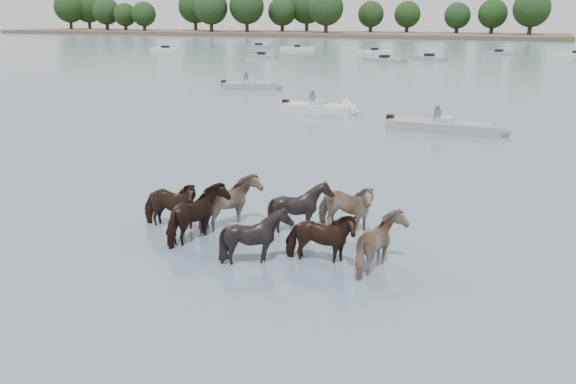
% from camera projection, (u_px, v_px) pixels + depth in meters
% --- Properties ---
extents(ground, '(400.00, 400.00, 0.00)m').
position_uv_depth(ground, '(303.00, 276.00, 14.10)').
color(ground, slate).
rests_on(ground, ground).
extents(shoreline, '(160.00, 30.00, 1.00)m').
position_uv_depth(shoreline, '(260.00, 33.00, 172.82)').
color(shoreline, '#4C4233').
rests_on(shoreline, ground).
extents(pony_herd, '(7.90, 4.37, 1.63)m').
position_uv_depth(pony_herd, '(268.00, 220.00, 16.05)').
color(pony_herd, black).
rests_on(pony_herd, ground).
extents(motorboat_a, '(5.03, 1.79, 1.92)m').
position_uv_depth(motorboat_a, '(330.00, 109.00, 37.15)').
color(motorboat_a, silver).
rests_on(motorboat_a, ground).
extents(motorboat_b, '(6.36, 1.99, 1.92)m').
position_uv_depth(motorboat_b, '(461.00, 128.00, 31.05)').
color(motorboat_b, gray).
rests_on(motorboat_b, ground).
extents(motorboat_f, '(5.06, 2.88, 1.92)m').
position_uv_depth(motorboat_f, '(260.00, 86.00, 49.20)').
color(motorboat_f, gray).
rests_on(motorboat_f, ground).
extents(distant_flotilla, '(104.94, 26.64, 0.93)m').
position_uv_depth(distant_flotilla, '(510.00, 58.00, 80.57)').
color(distant_flotilla, silver).
rests_on(distant_flotilla, ground).
extents(treeline, '(146.57, 23.40, 12.60)m').
position_uv_depth(treeline, '(239.00, 9.00, 173.82)').
color(treeline, '#382619').
rests_on(treeline, ground).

